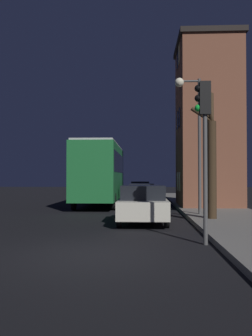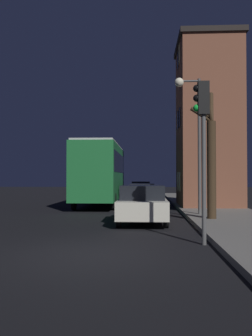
# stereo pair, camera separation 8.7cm
# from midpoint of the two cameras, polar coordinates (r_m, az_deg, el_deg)

# --- Properties ---
(ground_plane) EXTENTS (120.00, 120.00, 0.00)m
(ground_plane) POSITION_cam_midpoint_polar(r_m,az_deg,el_deg) (9.20, -5.50, -12.86)
(ground_plane) COLOR black
(brick_building) EXTENTS (3.60, 4.81, 9.74)m
(brick_building) POSITION_cam_midpoint_polar(r_m,az_deg,el_deg) (22.84, 12.17, 6.77)
(brick_building) COLOR brown
(brick_building) RESTS_ON sidewalk
(streetlamp) EXTENTS (1.18, 0.42, 6.19)m
(streetlamp) POSITION_cam_midpoint_polar(r_m,az_deg,el_deg) (17.36, 9.86, 7.14)
(streetlamp) COLOR #4C4C4C
(streetlamp) RESTS_ON sidewalk
(traffic_light) EXTENTS (0.43, 0.24, 4.43)m
(traffic_light) POSITION_cam_midpoint_polar(r_m,az_deg,el_deg) (10.43, 11.55, 6.04)
(traffic_light) COLOR #4C4C4C
(traffic_light) RESTS_ON ground
(bare_tree) EXTENTS (1.10, 2.06, 5.37)m
(bare_tree) POSITION_cam_midpoint_polar(r_m,az_deg,el_deg) (15.43, 12.65, 1.96)
(bare_tree) COLOR #382819
(bare_tree) RESTS_ON sidewalk
(bus) EXTENTS (2.45, 9.05, 3.88)m
(bus) POSITION_cam_midpoint_polar(r_m,az_deg,el_deg) (23.75, -4.06, -0.27)
(bus) COLOR #1E6B33
(bus) RESTS_ON ground
(car_near_lane) EXTENTS (1.89, 4.04, 1.51)m
(car_near_lane) POSITION_cam_midpoint_polar(r_m,az_deg,el_deg) (14.83, 2.44, -5.47)
(car_near_lane) COLOR beige
(car_near_lane) RESTS_ON ground
(car_mid_lane) EXTENTS (1.75, 4.27, 1.40)m
(car_mid_lane) POSITION_cam_midpoint_polar(r_m,az_deg,el_deg) (24.55, 2.32, -3.95)
(car_mid_lane) COLOR black
(car_mid_lane) RESTS_ON ground
(car_far_lane) EXTENTS (1.73, 4.39, 1.44)m
(car_far_lane) POSITION_cam_midpoint_polar(r_m,az_deg,el_deg) (32.88, 2.11, -3.23)
(car_far_lane) COLOR navy
(car_far_lane) RESTS_ON ground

